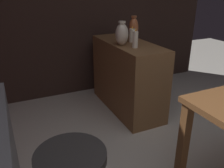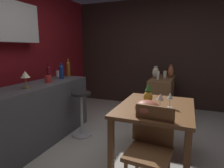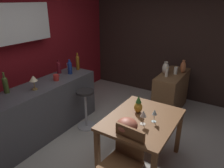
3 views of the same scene
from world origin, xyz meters
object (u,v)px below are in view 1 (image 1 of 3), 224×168
Objects in this scene: pillar_candle_short at (135,40)px; vase_ceramic_ivory at (122,34)px; pillar_candle_tall at (132,35)px; sideboard_cabinet at (127,76)px; vase_copper at (134,28)px.

pillar_candle_short is 0.17m from vase_ceramic_ivory.
pillar_candle_tall is 0.69× the size of vase_ceramic_ivory.
pillar_candle_short is at bearing 167.12° from sideboard_cabinet.
pillar_candle_tall is 0.27m from pillar_candle_short.
sideboard_cabinet is 0.56m from pillar_candle_short.
vase_ceramic_ivory is at bearing 126.27° from sideboard_cabinet.
sideboard_cabinet is 0.49m from pillar_candle_tall.
sideboard_cabinet is 0.55m from vase_ceramic_ivory.
pillar_candle_short is (-0.25, 0.10, 0.01)m from pillar_candle_tall.
pillar_candle_short is (-0.25, 0.06, 0.49)m from sideboard_cabinet.
pillar_candle_short reaches higher than pillar_candle_tall.
vase_ceramic_ivory is (-0.10, 0.13, 0.53)m from sideboard_cabinet.
vase_ceramic_ivory reaches higher than pillar_candle_short.
vase_copper is (0.15, -0.10, 0.05)m from pillar_candle_tall.
pillar_candle_short is at bearing 157.49° from pillar_candle_tall.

